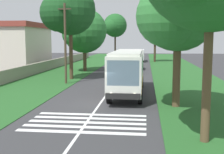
{
  "coord_description": "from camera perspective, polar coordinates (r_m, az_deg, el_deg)",
  "views": [
    {
      "loc": [
        -20.83,
        -3.3,
        4.73
      ],
      "look_at": [
        3.6,
        -0.54,
        1.6
      ],
      "focal_mm": 47.69,
      "sensor_mm": 36.0,
      "label": 1
    }
  ],
  "objects": [
    {
      "name": "ground",
      "position": [
        21.61,
        -2.51,
        -5.39
      ],
      "size": [
        160.0,
        160.0,
        0.0
      ],
      "primitive_type": "plane",
      "color": "#333335"
    },
    {
      "name": "grass_verge_left",
      "position": [
        37.92,
        -11.26,
        -0.02
      ],
      "size": [
        120.0,
        8.0,
        0.04
      ],
      "primitive_type": "cube",
      "color": "#235623",
      "rests_on": "ground"
    },
    {
      "name": "grass_verge_right",
      "position": [
        36.47,
        14.11,
        -0.38
      ],
      "size": [
        120.0,
        8.0,
        0.04
      ],
      "primitive_type": "cube",
      "color": "#235623",
      "rests_on": "ground"
    },
    {
      "name": "centre_line",
      "position": [
        36.29,
        1.17,
        -0.23
      ],
      "size": [
        110.0,
        0.16,
        0.01
      ],
      "primitive_type": "cube",
      "color": "silver",
      "rests_on": "ground"
    },
    {
      "name": "coach_bus",
      "position": [
        25.63,
        3.06,
        1.46
      ],
      "size": [
        11.16,
        2.62,
        3.73
      ],
      "color": "silver",
      "rests_on": "ground"
    },
    {
      "name": "zebra_crossing",
      "position": [
        17.27,
        -4.88,
        -8.66
      ],
      "size": [
        4.05,
        6.8,
        0.01
      ],
      "color": "silver",
      "rests_on": "ground"
    },
    {
      "name": "trailing_car_0",
      "position": [
        42.18,
        4.1,
        1.71
      ],
      "size": [
        4.3,
        1.78,
        1.43
      ],
      "color": "#145933",
      "rests_on": "ground"
    },
    {
      "name": "trailing_car_1",
      "position": [
        47.46,
        4.94,
        2.32
      ],
      "size": [
        4.3,
        1.78,
        1.43
      ],
      "color": "black",
      "rests_on": "ground"
    },
    {
      "name": "trailing_car_2",
      "position": [
        54.22,
        4.58,
        2.94
      ],
      "size": [
        4.3,
        1.78,
        1.43
      ],
      "color": "gold",
      "rests_on": "ground"
    },
    {
      "name": "trailing_minibus_0",
      "position": [
        63.82,
        5.22,
        4.37
      ],
      "size": [
        6.0,
        2.14,
        2.53
      ],
      "color": "silver",
      "rests_on": "ground"
    },
    {
      "name": "roadside_tree_left_0",
      "position": [
        35.4,
        -8.42,
        12.37
      ],
      "size": [
        7.07,
        5.97,
        11.01
      ],
      "color": "#4C3826",
      "rests_on": "grass_verge_left"
    },
    {
      "name": "roadside_tree_left_1",
      "position": [
        44.3,
        -5.41,
        8.6
      ],
      "size": [
        7.64,
        6.51,
        9.17
      ],
      "color": "#4C3826",
      "rests_on": "grass_verge_left"
    },
    {
      "name": "roadside_tree_left_2",
      "position": [
        81.88,
        0.47,
        9.73
      ],
      "size": [
        7.64,
        6.36,
        11.58
      ],
      "color": "#3D2D1E",
      "rests_on": "grass_verge_left"
    },
    {
      "name": "roadside_tree_right_0",
      "position": [
        21.0,
        12.06,
        11.73
      ],
      "size": [
        6.82,
        5.55,
        9.3
      ],
      "color": "brown",
      "rests_on": "grass_verge_right"
    },
    {
      "name": "roadside_tree_right_2",
      "position": [
        63.0,
        8.22,
        9.79
      ],
      "size": [
        5.39,
        4.61,
        10.01
      ],
      "color": "#3D2D1E",
      "rests_on": "grass_verge_right"
    },
    {
      "name": "utility_pole",
      "position": [
        31.88,
        -8.95,
        6.56
      ],
      "size": [
        0.24,
        1.4,
        8.41
      ],
      "color": "#473828",
      "rests_on": "grass_verge_left"
    },
    {
      "name": "roadside_wall",
      "position": [
        43.64,
        -13.55,
        1.85
      ],
      "size": [
        70.0,
        0.4,
        1.45
      ],
      "primitive_type": "cube",
      "color": "gray",
      "rests_on": "grass_verge_left"
    },
    {
      "name": "roadside_building",
      "position": [
        52.26,
        -17.56,
        5.84
      ],
      "size": [
        12.67,
        8.21,
        7.38
      ],
      "color": "beige",
      "rests_on": "ground"
    }
  ]
}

